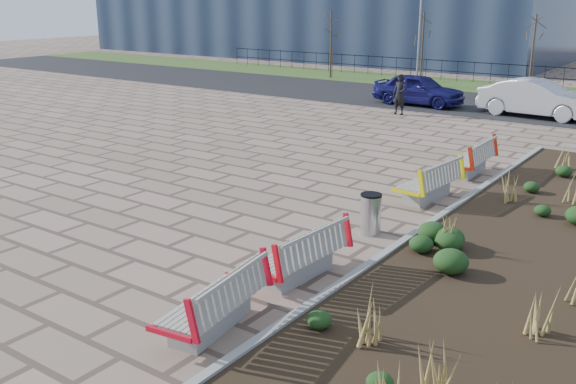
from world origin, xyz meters
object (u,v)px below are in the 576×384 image
Objects in this scene: bench_a at (210,299)px; lamp_west at (420,31)px; bench_b at (297,252)px; bench_d at (469,157)px; litter_bin at (371,214)px; car_silver at (537,98)px; bench_c at (427,180)px; pedestrian at (400,94)px; car_blue at (419,89)px.

bench_a is 0.35× the size of lamp_west.
bench_b is 8.64m from bench_d.
litter_bin is (0.01, -5.88, -0.06)m from bench_d.
car_silver is (-0.94, 19.05, 0.29)m from bench_b.
bench_c is 2.41× the size of litter_bin.
lamp_west is at bearing 113.73° from bench_b.
bench_a and bench_b have the same top height.
car_silver is at bearing 93.32° from litter_bin.
pedestrian reaches higher than litter_bin.
bench_b is at bearing -70.08° from lamp_west.
car_silver is (-0.94, 13.32, 0.29)m from bench_c.
lamp_west reaches higher than pedestrian.
bench_c is at bearing 82.01° from bench_a.
bench_c reaches higher than litter_bin.
bench_a is at bearing -162.64° from car_blue.
car_blue reaches higher than bench_a.
bench_b is 2.76m from litter_bin.
lamp_west reaches higher than bench_d.
bench_b is 0.50× the size of car_blue.
bench_b and bench_d have the same top height.
car_blue is (-6.27, 19.02, 0.24)m from bench_b.
litter_bin is at bearing -67.80° from lamp_west.
bench_c is 0.45× the size of car_silver.
pedestrian is at bearing 113.64° from litter_bin.
lamp_west is (-9.00, 16.19, 2.54)m from bench_d.
bench_a is at bearing -84.27° from bench_c.
bench_d is 9.67m from pedestrian.
bench_b is 19.07m from car_silver.
bench_b is at bearing -160.77° from car_blue.
bench_d is 0.45× the size of car_silver.
lamp_west reaches higher than bench_a.
bench_d is 5.88m from litter_bin.
car_silver is (5.33, 0.03, 0.06)m from car_blue.
bench_b is at bearing -84.27° from bench_c.
car_blue is at bearing 111.11° from litter_bin.
lamp_west is at bearing 118.46° from bench_d.
pedestrian reaches higher than car_blue.
bench_c is at bearing 93.81° from bench_b.
bench_b is at bearing -90.60° from bench_d.
pedestrian is 0.41× the size of car_blue.
litter_bin is at bearing -90.53° from bench_d.
car_blue is 0.90× the size of car_silver.
lamp_west is (-8.06, 5.79, 2.25)m from car_silver.
bench_d is 18.70m from lamp_west.
bench_d reaches higher than litter_bin.
bench_c is (0.00, 5.73, 0.00)m from bench_b.
bench_c is at bearing -90.60° from bench_d.
pedestrian is at bearing 123.28° from car_silver.
car_silver is 0.78× the size of lamp_west.
car_blue is (-6.27, 10.38, 0.24)m from bench_d.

